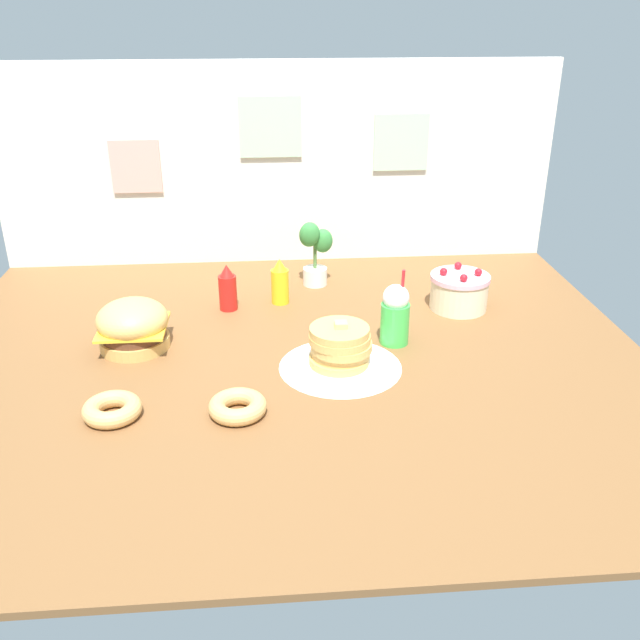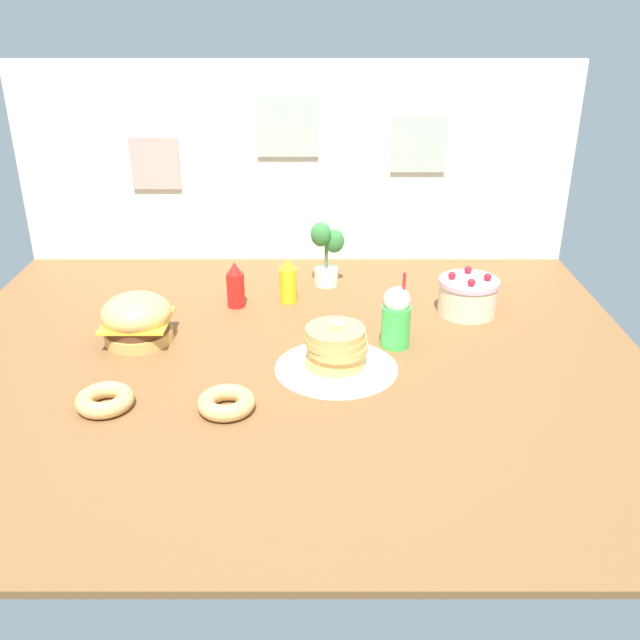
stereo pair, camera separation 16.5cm
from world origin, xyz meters
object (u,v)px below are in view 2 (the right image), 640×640
at_px(donut_pink_glaze, 107,399).
at_px(donut_chocolate, 228,402).
at_px(mustard_bottle, 290,282).
at_px(ketchup_bottle, 237,286).
at_px(pancake_stack, 338,350).
at_px(layer_cake, 470,296).
at_px(burger, 139,319).
at_px(cream_soda_cup, 398,317).
at_px(potted_plant, 327,251).

height_order(donut_pink_glaze, donut_chocolate, same).
bearing_deg(mustard_bottle, ketchup_bottle, -166.96).
bearing_deg(pancake_stack, donut_chocolate, -142.26).
bearing_deg(layer_cake, pancake_stack, -139.17).
xyz_separation_m(ketchup_bottle, donut_chocolate, (0.05, -0.70, -0.05)).
distance_m(burger, donut_chocolate, 0.55).
bearing_deg(pancake_stack, mustard_bottle, 107.83).
bearing_deg(donut_pink_glaze, ketchup_bottle, 67.62).
bearing_deg(layer_cake, mustard_bottle, 170.86).
relative_size(burger, mustard_bottle, 1.33).
relative_size(layer_cake, donut_chocolate, 1.34).
xyz_separation_m(cream_soda_cup, donut_pink_glaze, (-0.83, -0.38, -0.07)).
relative_size(pancake_stack, mustard_bottle, 1.70).
relative_size(mustard_bottle, potted_plant, 0.66).
distance_m(burger, mustard_bottle, 0.58).
relative_size(donut_pink_glaze, donut_chocolate, 1.00).
distance_m(pancake_stack, layer_cake, 0.63).
bearing_deg(donut_chocolate, layer_cake, 39.66).
height_order(layer_cake, ketchup_bottle, ketchup_bottle).
xyz_separation_m(pancake_stack, cream_soda_cup, (0.19, 0.16, 0.04)).
bearing_deg(pancake_stack, burger, 163.49).
bearing_deg(donut_chocolate, cream_soda_cup, 38.10).
bearing_deg(potted_plant, donut_pink_glaze, -124.13).
bearing_deg(pancake_stack, ketchup_bottle, 126.94).
bearing_deg(pancake_stack, potted_plant, 92.21).
relative_size(burger, potted_plant, 0.87).
distance_m(donut_chocolate, potted_plant, 0.96).
distance_m(pancake_stack, donut_chocolate, 0.38).
relative_size(ketchup_bottle, mustard_bottle, 1.00).
bearing_deg(cream_soda_cup, burger, 177.62).
xyz_separation_m(pancake_stack, ketchup_bottle, (-0.35, 0.47, 0.02)).
height_order(burger, layer_cake, burger).
xyz_separation_m(pancake_stack, donut_pink_glaze, (-0.64, -0.22, -0.04)).
distance_m(layer_cake, ketchup_bottle, 0.83).
distance_m(mustard_bottle, cream_soda_cup, 0.51).
bearing_deg(cream_soda_cup, donut_chocolate, -141.90).
height_order(layer_cake, potted_plant, potted_plant).
bearing_deg(donut_pink_glaze, potted_plant, 55.87).
bearing_deg(ketchup_bottle, mustard_bottle, 13.04).
xyz_separation_m(layer_cake, mustard_bottle, (-0.64, 0.10, 0.01)).
bearing_deg(donut_chocolate, donut_pink_glaze, 177.60).
height_order(mustard_bottle, donut_pink_glaze, mustard_bottle).
height_order(layer_cake, mustard_bottle, mustard_bottle).
height_order(ketchup_bottle, donut_chocolate, ketchup_bottle).
height_order(cream_soda_cup, potted_plant, potted_plant).
distance_m(cream_soda_cup, donut_chocolate, 0.64).
relative_size(cream_soda_cup, donut_chocolate, 1.61).
distance_m(pancake_stack, mustard_bottle, 0.54).
relative_size(ketchup_bottle, donut_pink_glaze, 1.08).
relative_size(burger, donut_pink_glaze, 1.43).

